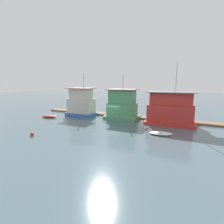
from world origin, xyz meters
The scene contains 8 objects.
ground_plane centered at (0.00, 0.00, 0.00)m, with size 200.00×200.00×0.00m, color #475B66.
dock_walkway centered at (0.00, 2.63, 0.15)m, with size 33.80×2.07×0.30m, color brown.
houseboat_blue centered at (-7.27, 0.16, 2.36)m, with size 5.53×3.37×8.14m.
houseboat_green centered at (1.17, 0.57, 2.31)m, with size 5.71×3.64×7.67m.
houseboat_red centered at (9.39, 0.01, 2.23)m, with size 7.48×3.43×9.20m.
dinghy_red centered at (-11.19, -4.31, 0.23)m, with size 3.17×1.84×0.46m.
dinghy_white centered at (9.20, -5.94, 0.18)m, with size 2.96×1.93×0.37m.
buoy_red centered at (-4.63, -13.35, 0.23)m, with size 0.46×0.46×0.46m, color red.
Camera 1 is at (13.09, -27.20, 6.41)m, focal length 28.00 mm.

